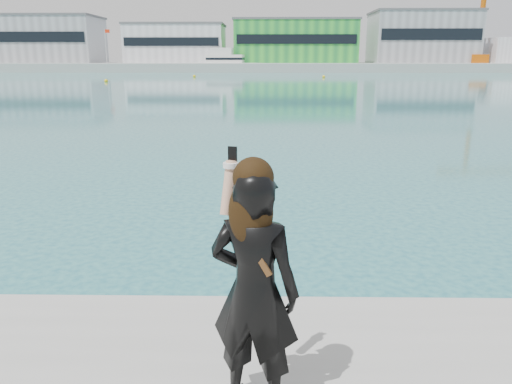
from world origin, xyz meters
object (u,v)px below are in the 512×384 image
at_px(motor_yacht, 227,63).
at_px(woman, 254,285).
at_px(buoy_extra, 106,82).
at_px(dock_crane, 488,6).
at_px(buoy_near, 324,78).
at_px(buoy_far, 194,77).

height_order(motor_yacht, woman, motor_yacht).
bearing_deg(buoy_extra, motor_yacht, 75.69).
relative_size(motor_yacht, buoy_extra, 31.66).
bearing_deg(motor_yacht, buoy_extra, -97.47).
relative_size(dock_crane, buoy_extra, 48.00).
bearing_deg(dock_crane, buoy_extra, -143.33).
distance_m(buoy_near, woman, 83.80).
bearing_deg(motor_yacht, dock_crane, 10.79).
distance_m(buoy_far, woman, 85.83).
xyz_separation_m(buoy_far, woman, (12.05, -84.96, 1.74)).
relative_size(motor_yacht, buoy_far, 31.66).
bearing_deg(motor_yacht, buoy_far, -88.78).
bearing_deg(woman, buoy_extra, -54.30).
height_order(buoy_near, buoy_far, same).
xyz_separation_m(buoy_near, buoy_far, (-22.11, 1.78, 0.00)).
xyz_separation_m(dock_crane, buoy_extra, (-74.71, -55.62, -15.07)).
relative_size(buoy_far, woman, 0.27).
height_order(dock_crane, buoy_extra, dock_crane).
relative_size(buoy_near, woman, 0.27).
relative_size(buoy_extra, woman, 0.27).
xyz_separation_m(dock_crane, buoy_far, (-64.91, -37.72, -15.07)).
relative_size(dock_crane, woman, 12.85).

